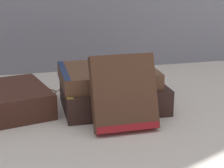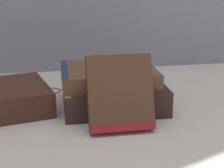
% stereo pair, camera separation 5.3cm
% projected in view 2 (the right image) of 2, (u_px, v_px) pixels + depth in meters
% --- Properties ---
extents(ground_plane, '(3.00, 3.00, 0.00)m').
position_uv_depth(ground_plane, '(100.00, 111.00, 0.76)').
color(ground_plane, beige).
extents(book_flat_bottom, '(0.21, 0.16, 0.05)m').
position_uv_depth(book_flat_bottom, '(111.00, 96.00, 0.77)').
color(book_flat_bottom, '#331E19').
rests_on(book_flat_bottom, ground_plane).
extents(book_flat_top, '(0.19, 0.16, 0.03)m').
position_uv_depth(book_flat_top, '(106.00, 75.00, 0.76)').
color(book_flat_top, brown).
rests_on(book_flat_top, book_flat_bottom).
extents(book_leaning_front, '(0.11, 0.07, 0.13)m').
position_uv_depth(book_leaning_front, '(120.00, 96.00, 0.65)').
color(book_leaning_front, '#4C2D1E').
rests_on(book_leaning_front, ground_plane).
extents(pocket_watch, '(0.06, 0.06, 0.01)m').
position_uv_depth(pocket_watch, '(118.00, 66.00, 0.76)').
color(pocket_watch, white).
rests_on(pocket_watch, book_flat_top).
extents(reading_glasses, '(0.11, 0.07, 0.00)m').
position_uv_depth(reading_glasses, '(62.00, 89.00, 0.88)').
color(reading_glasses, '#4C3828').
rests_on(reading_glasses, ground_plane).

